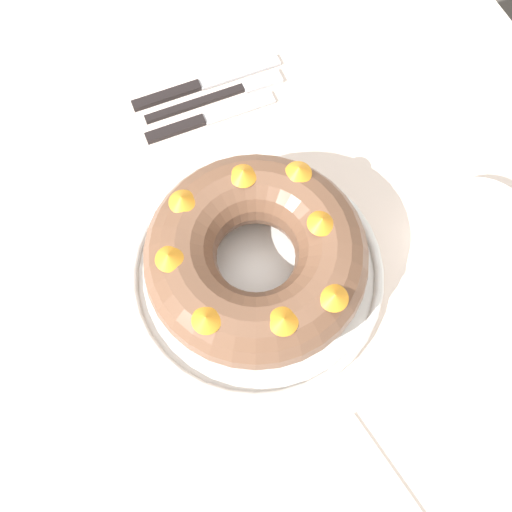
{
  "coord_description": "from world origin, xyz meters",
  "views": [
    {
      "loc": [
        0.19,
        -0.05,
        1.34
      ],
      "look_at": [
        -0.01,
        0.03,
        0.8
      ],
      "focal_mm": 35.0,
      "sensor_mm": 36.0,
      "label": 1
    }
  ],
  "objects": [
    {
      "name": "serving_knife",
      "position": [
        -0.31,
        0.06,
        0.75
      ],
      "size": [
        0.02,
        0.23,
        0.01
      ],
      "rotation": [
        0.0,
        0.0,
        0.07
      ],
      "color": "black",
      "rests_on": "dining_table"
    },
    {
      "name": "napkin",
      "position": [
        0.27,
        0.04,
        0.74
      ],
      "size": [
        0.15,
        0.12,
        0.0
      ],
      "primitive_type": "cube",
      "rotation": [
        0.0,
        0.0,
        0.19
      ],
      "color": "white",
      "rests_on": "dining_table"
    },
    {
      "name": "side_bowl",
      "position": [
        0.05,
        0.31,
        0.76
      ],
      "size": [
        0.13,
        0.13,
        0.04
      ],
      "primitive_type": "cylinder",
      "color": "white",
      "rests_on": "dining_table"
    },
    {
      "name": "fork",
      "position": [
        -0.28,
        0.09,
        0.75
      ],
      "size": [
        0.02,
        0.21,
        0.01
      ],
      "rotation": [
        0.0,
        0.0,
        0.1
      ],
      "color": "black",
      "rests_on": "dining_table"
    },
    {
      "name": "dining_table",
      "position": [
        0.0,
        0.0,
        0.66
      ],
      "size": [
        1.32,
        1.13,
        0.74
      ],
      "color": "beige",
      "rests_on": "ground_plane"
    },
    {
      "name": "serving_dish",
      "position": [
        -0.01,
        0.03,
        0.75
      ],
      "size": [
        0.32,
        0.32,
        0.02
      ],
      "color": "white",
      "rests_on": "dining_table"
    },
    {
      "name": "cake_knife",
      "position": [
        -0.25,
        0.05,
        0.75
      ],
      "size": [
        0.02,
        0.19,
        0.01
      ],
      "rotation": [
        0.0,
        0.0,
        -0.08
      ],
      "color": "black",
      "rests_on": "dining_table"
    },
    {
      "name": "bundt_cake",
      "position": [
        -0.01,
        0.03,
        0.8
      ],
      "size": [
        0.26,
        0.26,
        0.09
      ],
      "color": "brown",
      "rests_on": "serving_dish"
    },
    {
      "name": "ground_plane",
      "position": [
        0.0,
        0.0,
        0.0
      ],
      "size": [
        8.0,
        8.0,
        0.0
      ],
      "primitive_type": "plane",
      "color": "#4C4742"
    }
  ]
}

